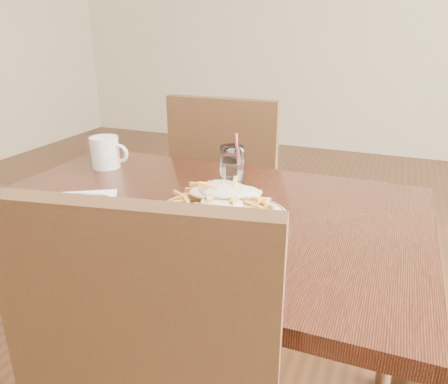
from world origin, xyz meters
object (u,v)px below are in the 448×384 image
at_px(fries_plate, 224,213).
at_px(water_glass, 232,167).
at_px(chair_far, 230,192).
at_px(loaded_fries, 224,195).
at_px(coffee_mug, 106,152).
at_px(table, 195,233).

distance_m(fries_plate, water_glass, 0.26).
height_order(chair_far, water_glass, chair_far).
relative_size(loaded_fries, coffee_mug, 2.26).
bearing_deg(fries_plate, water_glass, 106.43).
bearing_deg(chair_far, water_glass, -68.47).
relative_size(fries_plate, water_glass, 2.49).
xyz_separation_m(chair_far, loaded_fries, (0.25, -0.69, 0.27)).
xyz_separation_m(table, chair_far, (-0.15, 0.65, -0.13)).
bearing_deg(fries_plate, table, 160.50).
xyz_separation_m(table, water_glass, (0.03, 0.21, 0.13)).
height_order(table, chair_far, chair_far).
bearing_deg(loaded_fries, coffee_mug, 155.60).
height_order(fries_plate, coffee_mug, coffee_mug).
relative_size(table, loaded_fries, 3.93).
xyz_separation_m(water_glass, coffee_mug, (-0.46, -0.01, 0.00)).
bearing_deg(fries_plate, chair_far, 109.74).
distance_m(chair_far, coffee_mug, 0.59).
height_order(table, loaded_fries, loaded_fries).
bearing_deg(fries_plate, coffee_mug, 155.60).
distance_m(table, water_glass, 0.25).
bearing_deg(chair_far, table, -77.26).
height_order(table, water_glass, water_glass).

